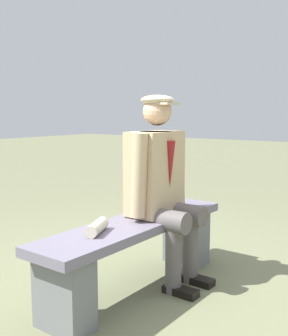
% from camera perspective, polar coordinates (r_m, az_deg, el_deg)
% --- Properties ---
extents(ground_plane, '(30.00, 30.00, 0.00)m').
position_cam_1_polar(ground_plane, '(2.95, -1.03, -16.43)').
color(ground_plane, '#6A6E4E').
extents(bench, '(1.65, 0.39, 0.48)m').
position_cam_1_polar(bench, '(2.84, -1.04, -10.67)').
color(bench, slate).
rests_on(bench, ground).
extents(seated_man, '(0.57, 0.54, 1.33)m').
position_cam_1_polar(seated_man, '(2.87, 2.41, -1.98)').
color(seated_man, tan).
rests_on(seated_man, ground).
extents(rolled_magazine, '(0.24, 0.16, 0.07)m').
position_cam_1_polar(rolled_magazine, '(2.51, -6.56, -8.19)').
color(rolled_magazine, beige).
rests_on(rolled_magazine, bench).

